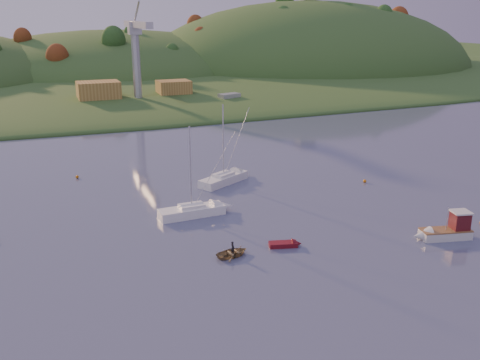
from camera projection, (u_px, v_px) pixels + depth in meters
name	position (u px, v px, depth m)	size (l,w,h in m)	color
far_shore	(85.00, 70.00, 242.09)	(620.00, 220.00, 1.50)	#325321
shore_slope	(107.00, 88.00, 184.53)	(640.00, 150.00, 7.00)	#325321
hill_center	(115.00, 73.00, 227.92)	(140.00, 120.00, 36.00)	#325321
hill_right	(307.00, 69.00, 244.79)	(150.00, 130.00, 60.00)	#325321
hillside_trees	(99.00, 81.00, 202.24)	(280.00, 50.00, 32.00)	#194117
wharf	(148.00, 102.00, 147.86)	(42.00, 16.00, 2.40)	slate
shed_west	(99.00, 91.00, 143.05)	(11.00, 8.00, 4.80)	olive
shed_east	(174.00, 88.00, 151.51)	(9.00, 7.00, 4.00)	olive
dock_crane	(137.00, 43.00, 138.81)	(3.20, 28.00, 20.30)	#B7B7BC
fishing_boat	(442.00, 231.00, 61.04)	(7.02, 3.55, 4.29)	silver
sailboat_near	(192.00, 210.00, 67.92)	(8.49, 2.85, 11.65)	white
sailboat_far	(224.00, 178.00, 80.98)	(8.84, 6.52, 12.04)	white
canoe	(233.00, 253.00, 56.80)	(2.57, 3.59, 0.74)	olive
paddler	(233.00, 250.00, 56.70)	(0.52, 0.34, 1.44)	black
red_tender	(289.00, 244.00, 59.24)	(3.84, 2.12, 1.24)	maroon
work_vessel	(229.00, 102.00, 147.29)	(14.50, 8.41, 3.52)	slate
buoy_1	(365.00, 181.00, 81.40)	(0.50, 0.50, 0.50)	orange
buoy_3	(77.00, 177.00, 83.52)	(0.50, 0.50, 0.50)	orange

